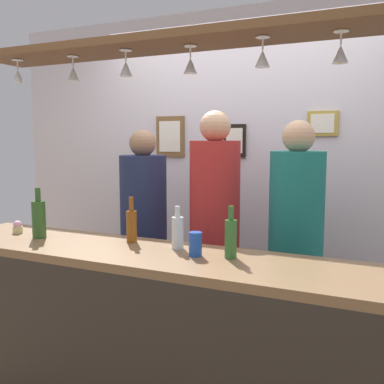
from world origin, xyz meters
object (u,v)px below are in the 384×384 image
object	(u,v)px
picture_frame_upper_small	(323,123)
picture_frame_crest	(235,141)
person_left_navy_shirt	(144,220)
person_middle_red_shirt	(215,215)
cupcake	(18,227)
picture_frame_caricature	(170,136)
bottle_soda_clear	(178,232)
drink_can	(195,244)
person_right_teal_shirt	(296,229)
bottle_beer_amber_tall	(132,225)
bottle_beer_green_import	(231,237)
bottle_champagne_green	(39,218)

from	to	relation	value
picture_frame_upper_small	picture_frame_crest	world-z (taller)	picture_frame_upper_small
person_left_navy_shirt	person_middle_red_shirt	bearing A→B (deg)	0.00
cupcake	picture_frame_crest	world-z (taller)	picture_frame_crest
picture_frame_upper_small	picture_frame_caricature	size ratio (longest dim) A/B	0.65
bottle_soda_clear	drink_can	xyz separation A→B (m)	(0.15, -0.10, -0.03)
person_left_navy_shirt	person_right_teal_shirt	bearing A→B (deg)	-0.00
person_left_navy_shirt	picture_frame_upper_small	xyz separation A→B (m)	(1.15, 0.62, 0.70)
bottle_beer_amber_tall	cupcake	size ratio (longest dim) A/B	3.33
person_left_navy_shirt	person_middle_red_shirt	size ratio (longest dim) A/B	0.93
person_right_teal_shirt	cupcake	bearing A→B (deg)	-154.94
bottle_beer_amber_tall	picture_frame_crest	bearing A→B (deg)	82.42
picture_frame_crest	cupcake	bearing A→B (deg)	-125.01
picture_frame_upper_small	bottle_beer_amber_tall	bearing A→B (deg)	-123.73
drink_can	picture_frame_caricature	world-z (taller)	picture_frame_caricature
bottle_beer_amber_tall	picture_frame_crest	xyz separation A→B (m)	(0.17, 1.26, 0.47)
bottle_beer_green_import	drink_can	distance (m)	0.18
person_middle_red_shirt	drink_can	xyz separation A→B (m)	(0.21, -0.77, -0.01)
person_middle_red_shirt	cupcake	size ratio (longest dim) A/B	22.65
person_middle_red_shirt	bottle_soda_clear	world-z (taller)	person_middle_red_shirt
bottle_soda_clear	cupcake	distance (m)	1.09
bottle_beer_green_import	picture_frame_caricature	world-z (taller)	picture_frame_caricature
bottle_soda_clear	picture_frame_crest	bearing A→B (deg)	95.98
picture_frame_upper_small	picture_frame_crest	distance (m)	0.69
picture_frame_upper_small	drink_can	bearing A→B (deg)	-105.76
person_right_teal_shirt	bottle_beer_green_import	xyz separation A→B (m)	(-0.17, -0.72, 0.08)
person_left_navy_shirt	bottle_champagne_green	world-z (taller)	person_left_navy_shirt
person_left_navy_shirt	drink_can	distance (m)	1.08
person_right_teal_shirt	bottle_champagne_green	size ratio (longest dim) A/B	5.65
cupcake	picture_frame_caricature	size ratio (longest dim) A/B	0.23
bottle_beer_green_import	bottle_beer_amber_tall	xyz separation A→B (m)	(-0.63, 0.08, -0.00)
bottle_beer_green_import	picture_frame_caricature	bearing A→B (deg)	127.72
bottle_beer_amber_tall	person_left_navy_shirt	bearing A→B (deg)	115.73
person_middle_red_shirt	bottle_beer_amber_tall	size ratio (longest dim) A/B	6.80
bottle_beer_green_import	picture_frame_upper_small	size ratio (longest dim) A/B	1.18
picture_frame_crest	picture_frame_upper_small	bearing A→B (deg)	0.00
bottle_soda_clear	person_right_teal_shirt	bearing A→B (deg)	53.38
bottle_beer_amber_tall	picture_frame_caricature	bearing A→B (deg)	108.07
person_left_navy_shirt	bottle_beer_amber_tall	size ratio (longest dim) A/B	6.34
person_middle_red_shirt	picture_frame_upper_small	distance (m)	1.06
bottle_champagne_green	picture_frame_crest	world-z (taller)	picture_frame_crest
cupcake	picture_frame_upper_small	bearing A→B (deg)	39.83
bottle_beer_green_import	bottle_champagne_green	world-z (taller)	bottle_champagne_green
person_middle_red_shirt	picture_frame_caricature	distance (m)	1.05
person_left_navy_shirt	person_middle_red_shirt	world-z (taller)	person_middle_red_shirt
person_left_navy_shirt	drink_can	world-z (taller)	person_left_navy_shirt
bottle_beer_amber_tall	picture_frame_upper_small	world-z (taller)	picture_frame_upper_small
person_middle_red_shirt	picture_frame_crest	bearing A→B (deg)	97.39
person_middle_red_shirt	picture_frame_upper_small	world-z (taller)	picture_frame_upper_small
person_left_navy_shirt	cupcake	bearing A→B (deg)	-122.49
person_right_teal_shirt	bottle_beer_amber_tall	xyz separation A→B (m)	(-0.80, -0.65, 0.07)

